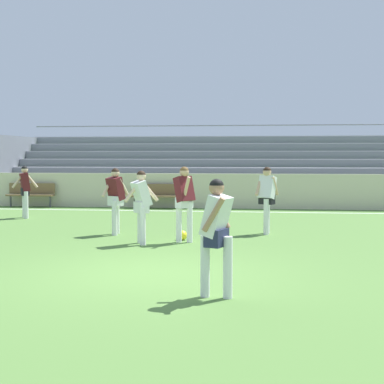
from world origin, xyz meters
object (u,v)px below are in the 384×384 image
at_px(bench_near_bin, 156,194).
at_px(player_dark_challenging, 184,197).
at_px(player_white_deep_cover, 141,201).
at_px(player_dark_overlapping, 25,187).
at_px(player_dark_wide_right, 116,195).
at_px(player_white_wide_left, 267,194).
at_px(player_white_dropping_back, 216,227).
at_px(bench_near_wall_gap, 31,193).
at_px(bleacher_stand, 285,166).
at_px(soccer_ball, 182,235).

relative_size(bench_near_bin, player_dark_challenging, 1.05).
xyz_separation_m(player_white_deep_cover, player_dark_overlapping, (-4.72, 4.74, 0.01)).
relative_size(player_dark_wide_right, player_white_wide_left, 0.98).
distance_m(player_white_deep_cover, player_white_dropping_back, 4.99).
distance_m(bench_near_wall_gap, player_white_dropping_back, 15.32).
height_order(player_dark_wide_right, player_white_dropping_back, player_dark_wide_right).
xyz_separation_m(player_dark_wide_right, player_dark_overlapping, (-3.76, 3.32, -0.01)).
distance_m(player_dark_wide_right, player_white_dropping_back, 6.68).
relative_size(bleacher_stand, player_white_dropping_back, 14.66).
distance_m(player_white_wide_left, soccer_ball, 2.48).
xyz_separation_m(bench_near_wall_gap, player_white_deep_cover, (6.08, -8.44, 0.41)).
relative_size(player_white_deep_cover, player_white_dropping_back, 0.99).
relative_size(bleacher_stand, player_white_wide_left, 14.37).
bearing_deg(player_white_wide_left, player_white_deep_cover, -144.24).
bearing_deg(soccer_ball, player_white_dropping_back, -77.03).
xyz_separation_m(player_white_deep_cover, player_white_dropping_back, (2.02, -4.56, 0.01)).
bearing_deg(player_dark_challenging, bench_near_bin, 105.00).
distance_m(player_dark_challenging, player_dark_wide_right, 2.14).
xyz_separation_m(player_white_wide_left, soccer_ball, (-1.94, -1.28, -0.88)).
relative_size(bench_near_bin, player_dark_wide_right, 1.10).
relative_size(bench_near_bin, player_white_dropping_back, 1.10).
bearing_deg(player_dark_challenging, soccer_ball, 104.74).
height_order(player_dark_challenging, player_white_dropping_back, player_dark_challenging).
xyz_separation_m(player_white_deep_cover, player_dark_wide_right, (-0.95, 1.42, 0.01)).
height_order(player_white_dropping_back, soccer_ball, player_white_dropping_back).
bearing_deg(soccer_ball, bench_near_bin, 105.01).
bearing_deg(bench_near_wall_gap, player_dark_wide_right, -53.87).
height_order(bench_near_wall_gap, player_white_dropping_back, player_white_dropping_back).
bearing_deg(bleacher_stand, bench_near_bin, -142.13).
xyz_separation_m(bench_near_bin, player_dark_wide_right, (0.31, -7.02, 0.43)).
xyz_separation_m(bench_near_wall_gap, player_dark_wide_right, (5.12, -7.02, 0.43)).
relative_size(bench_near_wall_gap, player_dark_challenging, 1.05).
height_order(bleacher_stand, player_white_wide_left, bleacher_stand).
bearing_deg(player_dark_wide_right, player_dark_overlapping, 138.61).
relative_size(player_dark_wide_right, player_dark_overlapping, 1.01).
xyz_separation_m(player_dark_overlapping, soccer_ball, (5.53, -4.04, -0.86)).
height_order(player_white_dropping_back, player_white_wide_left, player_white_wide_left).
xyz_separation_m(bench_near_bin, player_dark_overlapping, (-3.45, -3.70, 0.42)).
distance_m(bleacher_stand, player_dark_wide_right, 11.68).
distance_m(bench_near_wall_gap, player_dark_wide_right, 8.70).
bearing_deg(player_white_wide_left, player_dark_wide_right, -171.44).
bearing_deg(player_white_dropping_back, bench_near_bin, 104.19).
bearing_deg(player_dark_overlapping, bleacher_stand, 42.01).
bearing_deg(player_dark_wide_right, player_dark_challenging, -29.80).
relative_size(bleacher_stand, soccer_ball, 109.15).
relative_size(bench_near_wall_gap, player_white_wide_left, 1.08).
xyz_separation_m(player_white_deep_cover, player_white_wide_left, (2.75, 1.98, 0.04)).
height_order(bench_near_bin, player_dark_wide_right, player_dark_wide_right).
bearing_deg(bench_near_wall_gap, player_dark_challenging, -49.18).
bearing_deg(player_white_deep_cover, player_dark_wide_right, 123.83).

